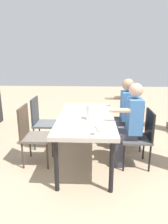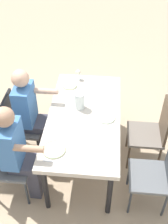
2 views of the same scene
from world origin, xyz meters
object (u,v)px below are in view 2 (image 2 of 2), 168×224
object	(u,v)px
dining_table	(84,120)
chair_west_north	(4,161)
chair_mid_north	(19,122)
diner_man_white	(18,152)
wine_glass_2	(78,73)
chair_mid_south	(153,130)
plate_2	(69,85)
plate_0	(54,150)
chair_west_south	(158,172)
plate_1	(106,117)
water_pitcher	(80,101)
diner_woman_green	(31,112)

from	to	relation	value
dining_table	chair_west_north	world-z (taller)	chair_west_north
chair_mid_north	chair_west_north	bearing A→B (deg)	-179.79
diner_man_white	wine_glass_2	world-z (taller)	diner_man_white
chair_mid_south	plate_2	xyz separation A→B (m)	(0.50, 1.10, 0.25)
plate_0	wine_glass_2	xyz separation A→B (m)	(1.31, -0.11, 0.10)
plate_2	wine_glass_2	world-z (taller)	wine_glass_2
plate_0	diner_man_white	bearing A→B (deg)	89.71
plate_2	dining_table	bearing A→B (deg)	-156.33
chair_west_south	wine_glass_2	bearing A→B (deg)	37.59
plate_1	chair_west_north	bearing A→B (deg)	116.04
chair_west_north	diner_man_white	distance (m)	0.27
chair_west_south	water_pitcher	xyz separation A→B (m)	(0.70, 0.92, 0.34)
plate_2	chair_mid_south	bearing A→B (deg)	-114.39
chair_mid_south	plate_1	size ratio (longest dim) A/B	4.34
dining_table	plate_2	world-z (taller)	plate_2
chair_mid_north	plate_2	world-z (taller)	chair_mid_north
chair_west_north	chair_mid_south	size ratio (longest dim) A/B	0.93
plate_1	chair_west_south	bearing A→B (deg)	-132.32
chair_west_north	plate_0	bearing A→B (deg)	-90.48
chair_mid_south	water_pitcher	bearing A→B (deg)	85.75
chair_mid_south	chair_west_south	bearing A→B (deg)	179.98
dining_table	diner_man_white	xyz separation A→B (m)	(-0.56, 0.65, -0.01)
dining_table	water_pitcher	bearing A→B (deg)	25.57
dining_table	chair_mid_south	size ratio (longest dim) A/B	1.79
chair_mid_north	plate_2	distance (m)	0.82
chair_west_south	diner_man_white	distance (m)	1.51
chair_west_north	chair_mid_north	size ratio (longest dim) A/B	0.98
chair_mid_south	chair_mid_north	bearing A→B (deg)	90.00
dining_table	chair_west_south	size ratio (longest dim) A/B	1.79
chair_west_north	chair_mid_south	bearing A→B (deg)	-69.55
chair_mid_south	plate_2	bearing A→B (deg)	65.61
dining_table	diner_woman_green	world-z (taller)	diner_woman_green
chair_west_south	chair_mid_north	size ratio (longest dim) A/B	1.05
diner_man_white	plate_0	distance (m)	0.40
diner_man_white	water_pitcher	size ratio (longest dim) A/B	6.07
dining_table	wine_glass_2	size ratio (longest dim) A/B	11.47
diner_man_white	plate_2	size ratio (longest dim) A/B	6.40
plate_1	plate_2	world-z (taller)	same
chair_west_south	chair_mid_north	world-z (taller)	chair_west_south
diner_woman_green	plate_0	world-z (taller)	diner_woman_green
plate_0	plate_1	world-z (taller)	same
plate_1	wine_glass_2	world-z (taller)	wine_glass_2
dining_table	plate_2	bearing A→B (deg)	23.67
chair_mid_south	plate_1	distance (m)	0.65
dining_table	wine_glass_2	world-z (taller)	wine_glass_2
chair_west_north	water_pitcher	distance (m)	1.10
wine_glass_2	plate_0	bearing A→B (deg)	175.27
chair_mid_north	plate_1	xyz separation A→B (m)	(-0.09, -1.11, 0.27)
chair_west_south	chair_mid_south	bearing A→B (deg)	-0.02
plate_1	plate_2	xyz separation A→B (m)	(0.59, 0.51, 0.00)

